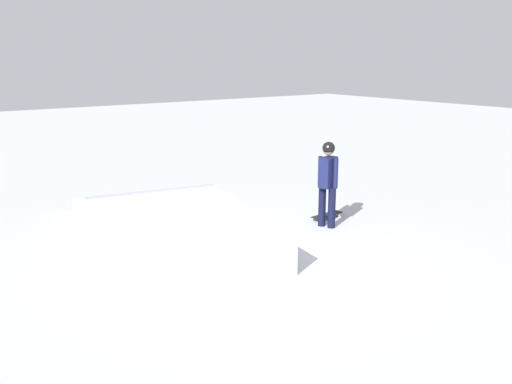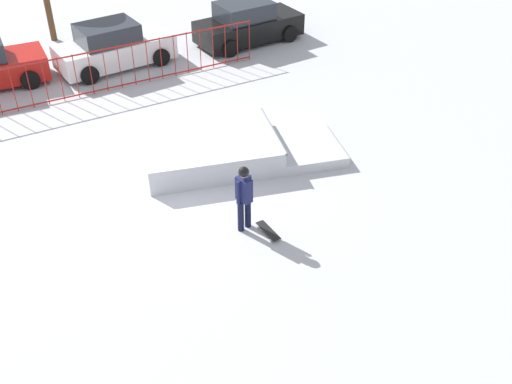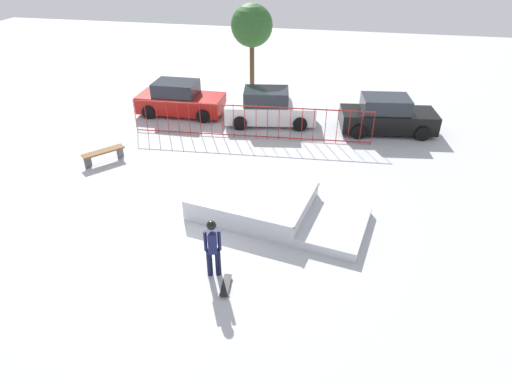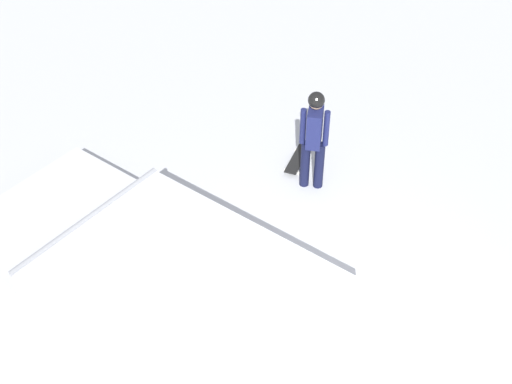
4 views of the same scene
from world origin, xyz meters
name	(u,v)px [view 1 (image 1 of 4)]	position (x,y,z in m)	size (l,w,h in m)	color
ground_plane	(254,266)	(0.00, 0.00, 0.00)	(60.00, 60.00, 0.00)	#B7BABF
skate_ramp	(173,228)	(1.73, 0.56, 0.32)	(5.79, 3.55, 0.74)	silver
skater	(328,178)	(0.90, -2.47, 1.01)	(0.42, 0.43, 1.73)	black
skateboard	(327,215)	(1.32, -2.89, 0.08)	(0.32, 0.82, 0.09)	black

